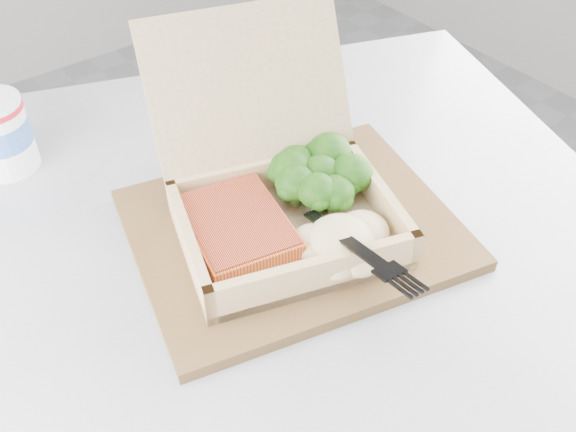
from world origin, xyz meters
TOP-DOWN VIEW (x-y plane):
  - cafe_table at (0.33, 0.18)m, footprint 1.01×1.01m
  - serving_tray at (0.35, 0.19)m, footprint 0.38×0.33m
  - takeout_container at (0.35, 0.21)m, footprint 0.28×0.30m
  - salmon_fillet at (0.29, 0.20)m, footprint 0.12×0.14m
  - broccoli_pile at (0.40, 0.20)m, footprint 0.11×0.11m
  - mashed_potatoes at (0.36, 0.12)m, footprint 0.11×0.09m
  - plastic_fork at (0.35, 0.13)m, footprint 0.04×0.17m
  - receipt at (0.45, 0.34)m, footprint 0.15×0.15m

SIDE VIEW (x-z plane):
  - cafe_table at x=0.33m, z-range 0.18..0.90m
  - receipt at x=0.45m, z-range 0.72..0.73m
  - serving_tray at x=0.35m, z-range 0.72..0.74m
  - salmon_fillet at x=0.29m, z-range 0.75..0.77m
  - mashed_potatoes at x=0.36m, z-range 0.75..0.79m
  - broccoli_pile at x=0.40m, z-range 0.75..0.79m
  - plastic_fork at x=0.35m, z-range 0.77..0.80m
  - takeout_container at x=0.35m, z-range 0.69..0.88m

